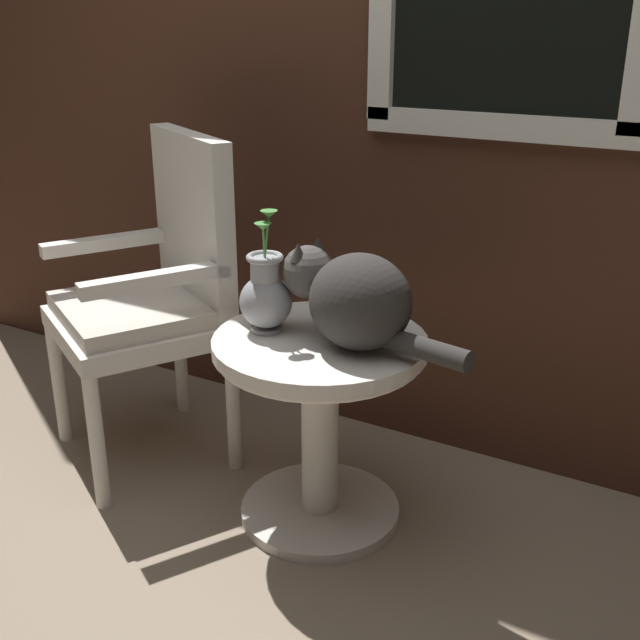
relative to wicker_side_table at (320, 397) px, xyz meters
The scene contains 6 objects.
ground_plane 0.41m from the wicker_side_table, 124.77° to the right, with size 6.00×6.00×0.00m, color gray.
back_wall 1.09m from the wicker_side_table, 98.56° to the left, with size 4.00×0.07×2.60m.
wicker_side_table is the anchor object (origin of this frame).
wicker_chair 0.65m from the wicker_side_table, behind, with size 0.65×0.65×1.01m.
cat 0.32m from the wicker_side_table, ahead, with size 0.55×0.29×0.25m.
pewter_vase_with_ivy 0.31m from the wicker_side_table, 169.59° to the right, with size 0.14×0.14×0.33m.
Camera 1 is at (1.03, -1.48, 1.33)m, focal length 43.63 mm.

